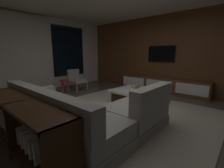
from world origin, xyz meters
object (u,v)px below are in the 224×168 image
object	(u,v)px
coffee_table	(136,95)
sectional_couch	(83,116)
book_stack_on_coffee_table	(135,86)
side_stool	(64,82)
mounted_tv	(161,54)
media_console	(162,85)
accent_chair_near_window	(76,79)
console_table_behind_couch	(22,125)

from	to	relation	value
coffee_table	sectional_couch	bearing A→B (deg)	-173.62
coffee_table	book_stack_on_coffee_table	xyz separation A→B (m)	(0.16, 0.14, 0.22)
side_stool	mounted_tv	distance (m)	3.58
media_console	book_stack_on_coffee_table	bearing A→B (deg)	171.49
coffee_table	book_stack_on_coffee_table	size ratio (longest dim) A/B	4.75
sectional_couch	accent_chair_near_window	xyz separation A→B (m)	(1.81, 2.70, 0.14)
sectional_couch	media_console	xyz separation A→B (m)	(3.65, 0.15, -0.04)
coffee_table	side_stool	bearing A→B (deg)	107.78
sectional_couch	console_table_behind_couch	distance (m)	0.93
accent_chair_near_window	console_table_behind_couch	distance (m)	3.74
sectional_couch	media_console	distance (m)	3.66
sectional_couch	accent_chair_near_window	size ratio (longest dim) A/B	3.21
accent_chair_near_window	console_table_behind_couch	bearing A→B (deg)	-136.69
sectional_couch	console_table_behind_couch	xyz separation A→B (m)	(-0.91, 0.13, 0.12)
side_stool	media_console	distance (m)	3.45
sectional_couch	console_table_behind_couch	bearing A→B (deg)	171.84
media_console	accent_chair_near_window	bearing A→B (deg)	125.92
side_stool	console_table_behind_couch	size ratio (longest dim) A/B	0.22
sectional_couch	mounted_tv	bearing A→B (deg)	5.24
mounted_tv	accent_chair_near_window	bearing A→B (deg)	130.78
coffee_table	console_table_behind_couch	size ratio (longest dim) A/B	0.55
sectional_couch	book_stack_on_coffee_table	world-z (taller)	sectional_couch
coffee_table	book_stack_on_coffee_table	world-z (taller)	book_stack_on_coffee_table
side_stool	media_console	size ratio (longest dim) A/B	0.15
coffee_table	media_console	xyz separation A→B (m)	(1.59, -0.08, 0.06)
sectional_couch	media_console	bearing A→B (deg)	2.41
coffee_table	mounted_tv	xyz separation A→B (m)	(1.77, 0.12, 1.16)
media_console	console_table_behind_couch	world-z (taller)	console_table_behind_couch
book_stack_on_coffee_table	accent_chair_near_window	distance (m)	2.37
book_stack_on_coffee_table	side_stool	distance (m)	2.48
coffee_table	mounted_tv	size ratio (longest dim) A/B	1.17
media_console	sectional_couch	bearing A→B (deg)	-177.59
coffee_table	accent_chair_near_window	bearing A→B (deg)	95.84
sectional_couch	media_console	world-z (taller)	sectional_couch
book_stack_on_coffee_table	media_console	xyz separation A→B (m)	(1.43, -0.21, -0.15)
sectional_couch	book_stack_on_coffee_table	size ratio (longest dim) A/B	10.24
accent_chair_near_window	coffee_table	bearing A→B (deg)	-84.16
side_stool	console_table_behind_couch	bearing A→B (deg)	-130.94
mounted_tv	coffee_table	bearing A→B (deg)	-176.11
book_stack_on_coffee_table	side_stool	bearing A→B (deg)	112.31
sectional_couch	console_table_behind_couch	size ratio (longest dim) A/B	1.19
side_stool	media_console	bearing A→B (deg)	-46.62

